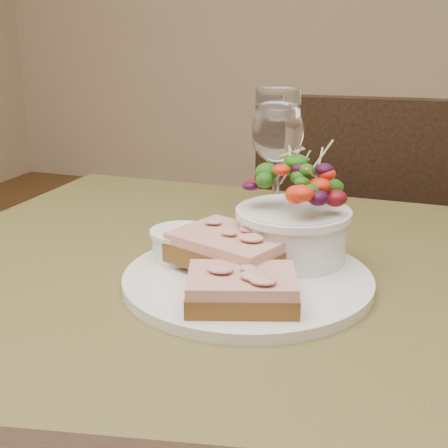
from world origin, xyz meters
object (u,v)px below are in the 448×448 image
(sandwich_back, at_px, (231,248))
(dinner_plate, at_px, (248,279))
(sandwich_front, at_px, (242,289))
(cafe_table, at_px, (214,359))
(ramekin, at_px, (182,243))
(wine_glass, at_px, (277,136))
(salad_bowl, at_px, (293,210))
(chair_far, at_px, (358,355))

(sandwich_back, bearing_deg, dinner_plate, -2.18)
(sandwich_front, bearing_deg, cafe_table, 110.34)
(cafe_table, distance_m, ramekin, 0.14)
(sandwich_front, relative_size, wine_glass, 0.74)
(dinner_plate, height_order, sandwich_front, sandwich_front)
(ramekin, distance_m, salad_bowl, 0.14)
(cafe_table, xyz_separation_m, chair_far, (0.10, 0.69, -0.36))
(salad_bowl, xyz_separation_m, wine_glass, (-0.07, 0.18, 0.05))
(cafe_table, distance_m, chair_far, 0.78)
(cafe_table, height_order, sandwich_front, sandwich_front)
(cafe_table, relative_size, wine_glass, 4.57)
(sandwich_back, distance_m, salad_bowl, 0.09)
(cafe_table, bearing_deg, wine_glass, 88.83)
(chair_far, xyz_separation_m, sandwich_back, (-0.08, -0.68, 0.49))
(chair_far, bearing_deg, wine_glass, 73.52)
(wine_glass, bearing_deg, salad_bowl, -69.19)
(chair_far, bearing_deg, dinner_plate, 80.39)
(cafe_table, distance_m, sandwich_front, 0.16)
(chair_far, height_order, sandwich_back, chair_far)
(wine_glass, bearing_deg, ramekin, -103.41)
(chair_far, distance_m, ramekin, 0.84)
(salad_bowl, bearing_deg, wine_glass, 110.81)
(chair_far, bearing_deg, sandwich_front, 82.03)
(sandwich_back, height_order, ramekin, sandwich_back)
(dinner_plate, height_order, sandwich_back, sandwich_back)
(cafe_table, bearing_deg, ramekin, 154.73)
(dinner_plate, relative_size, wine_glass, 1.58)
(salad_bowl, bearing_deg, cafe_table, -137.70)
(chair_far, bearing_deg, salad_bowl, 83.05)
(wine_glass, bearing_deg, chair_far, 78.44)
(sandwich_front, height_order, sandwich_back, sandwich_back)
(ramekin, xyz_separation_m, wine_glass, (0.05, 0.22, 0.09))
(cafe_table, distance_m, salad_bowl, 0.20)
(cafe_table, height_order, ramekin, ramekin)
(dinner_plate, relative_size, ramekin, 4.03)
(sandwich_front, bearing_deg, salad_bowl, 63.95)
(dinner_plate, distance_m, wine_glass, 0.27)
(dinner_plate, xyz_separation_m, ramekin, (-0.09, 0.02, 0.03))
(sandwich_back, relative_size, ramekin, 2.18)
(sandwich_front, distance_m, salad_bowl, 0.14)
(chair_far, relative_size, ramekin, 13.09)
(sandwich_front, bearing_deg, chair_far, 68.58)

